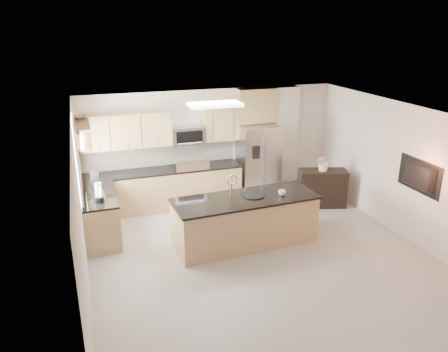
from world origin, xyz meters
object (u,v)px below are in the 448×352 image
object	(u,v)px
microwave	(188,135)
island	(245,220)
range	(190,185)
flower_vase	(325,158)
refrigerator	(258,162)
kettle	(101,191)
blender	(99,194)
television	(416,176)
bowl	(80,117)
cup	(282,193)
platter	(254,195)
coffee_maker	(95,180)
credenza	(322,188)

from	to	relation	value
microwave	island	distance (m)	2.62
range	flower_vase	distance (m)	3.11
refrigerator	kettle	bearing A→B (deg)	-162.20
range	blender	xyz separation A→B (m)	(-2.08, -1.47, 0.61)
television	blender	bearing A→B (deg)	73.56
range	refrigerator	distance (m)	1.71
island	bowl	distance (m)	3.63
flower_vase	television	world-z (taller)	television
cup	kettle	distance (m)	3.41
platter	coffee_maker	size ratio (longest dim) A/B	1.25
island	blender	distance (m)	2.76
platter	range	bearing A→B (deg)	108.12
microwave	refrigerator	size ratio (longest dim) A/B	0.43
range	television	distance (m)	4.78
coffee_maker	television	size ratio (longest dim) A/B	0.30
platter	television	bearing A→B (deg)	-19.25
range	blender	size ratio (longest dim) A/B	3.05
bowl	flower_vase	bearing A→B (deg)	-3.00
platter	kettle	size ratio (longest dim) A/B	1.52
bowl	microwave	bearing A→B (deg)	22.15
platter	blender	world-z (taller)	blender
range	refrigerator	xyz separation A→B (m)	(1.66, -0.05, 0.42)
cup	flower_vase	distance (m)	2.04
range	blender	world-z (taller)	blender
island	kettle	size ratio (longest dim) A/B	10.49
bowl	television	distance (m)	6.30
kettle	coffee_maker	distance (m)	0.56
coffee_maker	flower_vase	size ratio (longest dim) A/B	0.53
range	microwave	xyz separation A→B (m)	(0.00, 0.12, 1.16)
credenza	bowl	world-z (taller)	bowl
blender	flower_vase	size ratio (longest dim) A/B	0.61
range	bowl	world-z (taller)	bowl
refrigerator	credenza	xyz separation A→B (m)	(1.19, -0.98, -0.46)
microwave	flower_vase	xyz separation A→B (m)	(2.84, -1.18, -0.47)
cup	television	xyz separation A→B (m)	(2.29, -0.84, 0.35)
flower_vase	refrigerator	bearing A→B (deg)	139.35
kettle	television	size ratio (longest dim) A/B	0.25
blender	kettle	bearing A→B (deg)	78.37
range	bowl	distance (m)	3.05
credenza	bowl	bearing A→B (deg)	-166.13
microwave	range	bearing A→B (deg)	-90.00
range	television	xyz separation A→B (m)	(3.51, -3.12, 0.88)
bowl	range	bearing A→B (deg)	19.39
range	television	size ratio (longest dim) A/B	1.06
microwave	blender	bearing A→B (deg)	-142.42
cup	television	size ratio (longest dim) A/B	0.12
range	island	world-z (taller)	island
television	bowl	bearing A→B (deg)	67.99
credenza	platter	distance (m)	2.48
range	cup	world-z (taller)	range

